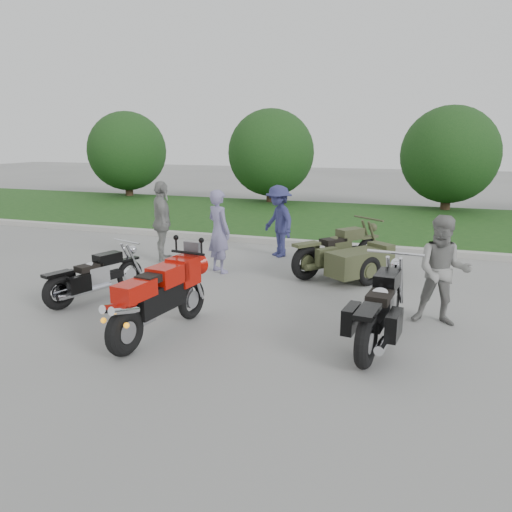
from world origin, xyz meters
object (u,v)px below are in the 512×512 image
(sportbike_red, at_px, (158,296))
(person_stripe, at_px, (219,231))
(cruiser_left, at_px, (92,278))
(cruiser_right, at_px, (380,312))
(person_grey, at_px, (443,271))
(person_back, at_px, (162,222))
(cruiser_sidecar, at_px, (349,258))
(person_denim, at_px, (279,221))

(sportbike_red, height_order, person_stripe, person_stripe)
(cruiser_left, distance_m, cruiser_right, 5.07)
(person_stripe, relative_size, person_grey, 1.04)
(sportbike_red, xyz_separation_m, cruiser_left, (-1.98, 1.09, -0.21))
(cruiser_right, xyz_separation_m, person_back, (-5.25, 3.22, 0.46))
(person_stripe, bearing_deg, cruiser_right, 174.36)
(cruiser_sidecar, distance_m, person_grey, 2.73)
(person_denim, xyz_separation_m, person_back, (-2.36, -1.46, 0.08))
(sportbike_red, relative_size, cruiser_sidecar, 0.98)
(cruiser_right, relative_size, cruiser_sidecar, 1.09)
(cruiser_left, xyz_separation_m, person_grey, (5.86, 0.81, 0.45))
(sportbike_red, xyz_separation_m, person_back, (-2.17, 3.96, 0.32))
(person_denim, bearing_deg, cruiser_right, -14.63)
(person_denim, bearing_deg, cruiser_left, -72.86)
(person_stripe, bearing_deg, sportbike_red, 131.75)
(cruiser_right, relative_size, person_stripe, 1.39)
(cruiser_left, bearing_deg, cruiser_sidecar, 53.14)
(person_stripe, height_order, person_grey, person_stripe)
(cruiser_right, distance_m, person_back, 6.17)
(cruiser_left, xyz_separation_m, person_denim, (2.16, 4.33, 0.46))
(cruiser_right, bearing_deg, person_stripe, 148.18)
(sportbike_red, height_order, person_back, person_back)
(cruiser_left, bearing_deg, person_back, 112.17)
(person_back, bearing_deg, cruiser_left, 149.66)
(person_grey, height_order, person_denim, person_denim)
(cruiser_right, xyz_separation_m, person_denim, (-2.89, 4.68, 0.38))
(cruiser_left, height_order, person_stripe, person_stripe)
(cruiser_left, distance_m, person_stripe, 2.91)
(cruiser_left, relative_size, cruiser_right, 0.81)
(person_stripe, bearing_deg, person_grey, -168.66)
(cruiser_left, height_order, person_back, person_back)
(cruiser_left, bearing_deg, person_stripe, 79.65)
(cruiser_left, bearing_deg, sportbike_red, -10.54)
(sportbike_red, height_order, person_denim, person_denim)
(sportbike_red, distance_m, cruiser_right, 3.17)
(person_grey, distance_m, person_back, 6.40)
(cruiser_right, bearing_deg, person_denim, 127.82)
(person_stripe, xyz_separation_m, person_back, (-1.57, 0.35, 0.05))
(person_stripe, distance_m, person_back, 1.61)
(sportbike_red, xyz_separation_m, cruiser_sidecar, (2.14, 3.96, -0.18))
(cruiser_right, distance_m, cruiser_sidecar, 3.35)
(cruiser_right, height_order, person_denim, person_denim)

